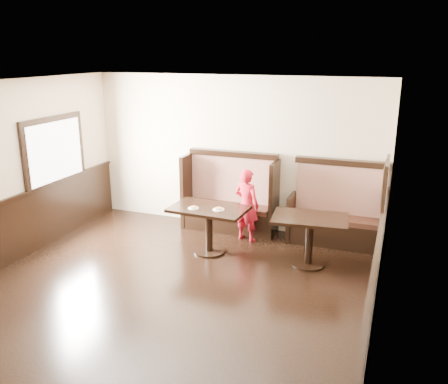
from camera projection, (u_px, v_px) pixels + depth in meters
The scene contains 9 objects.
ground at pixel (142, 317), 5.94m from camera, with size 7.00×7.00×0.00m, color black.
room_shell at pixel (130, 255), 6.11m from camera, with size 7.00×7.00×7.00m.
booth_main at pixel (231, 202), 8.75m from camera, with size 1.75×0.72×1.45m.
booth_neighbor at pixel (338, 216), 8.11m from camera, with size 1.65×0.72×1.45m.
table_main at pixel (209, 218), 7.68m from camera, with size 1.26×0.83×0.78m.
table_neighbor at pixel (310, 229), 7.23m from camera, with size 1.19×0.84×0.78m.
child at pixel (247, 205), 8.18m from camera, with size 0.47×0.31×1.29m, color #B21322.
pizza_plate_left at pixel (193, 208), 7.58m from camera, with size 0.18×0.18×0.03m.
pizza_plate_right at pixel (218, 209), 7.51m from camera, with size 0.19×0.19×0.04m.
Camera 1 is at (2.81, -4.55, 3.20)m, focal length 38.00 mm.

